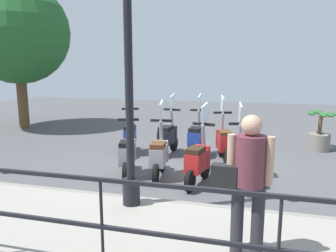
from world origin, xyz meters
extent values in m
plane|color=#4C4C4F|center=(0.00, 0.00, 0.00)|extent=(28.00, 28.00, 0.00)
cube|color=gray|center=(-3.20, 0.00, 0.07)|extent=(2.20, 20.00, 0.15)
cube|color=gray|center=(-2.15, 0.00, 0.07)|extent=(0.10, 20.00, 0.15)
cube|color=black|center=(-4.20, 0.00, 1.20)|extent=(0.04, 16.00, 0.04)
cube|color=black|center=(-4.20, 0.00, 0.73)|extent=(0.04, 16.00, 0.04)
cylinder|color=black|center=(-4.20, 0.00, 0.68)|extent=(0.03, 0.03, 1.05)
cylinder|color=black|center=(-2.40, 0.40, 0.35)|extent=(0.26, 0.26, 0.40)
cylinder|color=black|center=(-2.40, 0.40, 2.35)|extent=(0.12, 0.12, 4.41)
cylinder|color=#28282D|center=(-3.38, -1.45, 0.56)|extent=(0.14, 0.14, 0.82)
cylinder|color=#28282D|center=(-3.37, -1.23, 0.56)|extent=(0.14, 0.14, 0.82)
cylinder|color=brown|center=(-3.38, -1.34, 1.25)|extent=(0.34, 0.34, 0.55)
sphere|color=tan|center=(-3.38, -1.34, 1.63)|extent=(0.22, 0.22, 0.22)
cylinder|color=tan|center=(-3.39, -1.54, 1.26)|extent=(0.09, 0.09, 0.52)
cylinder|color=tan|center=(-3.36, -1.14, 1.26)|extent=(0.09, 0.09, 0.52)
cube|color=black|center=(-3.41, -1.07, 1.07)|extent=(0.16, 0.29, 0.24)
cylinder|color=brown|center=(3.26, 6.75, 1.02)|extent=(0.36, 0.36, 2.05)
sphere|color=#235B28|center=(3.26, 6.75, 3.39)|extent=(3.59, 3.59, 3.59)
cylinder|color=slate|center=(2.46, -3.09, 0.23)|extent=(0.56, 0.56, 0.45)
cylinder|color=brown|center=(2.46, -3.09, 0.70)|extent=(0.10, 0.10, 0.50)
ellipsoid|color=#235B28|center=(2.71, -3.09, 1.00)|extent=(0.56, 0.16, 0.10)
ellipsoid|color=#235B28|center=(2.21, -3.09, 1.00)|extent=(0.56, 0.16, 0.10)
ellipsoid|color=#235B28|center=(2.46, -2.84, 1.00)|extent=(0.56, 0.16, 0.10)
ellipsoid|color=#235B28|center=(2.46, -3.34, 1.00)|extent=(0.56, 0.16, 0.10)
ellipsoid|color=#235B28|center=(2.64, -2.91, 1.00)|extent=(0.56, 0.16, 0.10)
ellipsoid|color=#235B28|center=(2.28, -3.27, 1.00)|extent=(0.56, 0.16, 0.10)
cylinder|color=black|center=(-0.28, -1.09, 0.20)|extent=(0.41, 0.14, 0.40)
cylinder|color=black|center=(-1.10, -1.23, 0.20)|extent=(0.41, 0.14, 0.40)
cube|color=navy|center=(-0.77, -1.17, 0.48)|extent=(0.64, 0.37, 0.36)
cube|color=navy|center=(-0.49, -1.13, 0.50)|extent=(0.17, 0.32, 0.44)
cube|color=#4C2D19|center=(-0.84, -1.18, 0.71)|extent=(0.44, 0.32, 0.10)
cylinder|color=gray|center=(-0.43, -1.12, 0.85)|extent=(0.19, 0.10, 0.55)
cube|color=black|center=(-0.43, -1.12, 1.13)|extent=(0.13, 0.44, 0.05)
cube|color=silver|center=(-0.37, -1.11, 1.33)|extent=(0.39, 0.09, 0.42)
cylinder|color=black|center=(-0.50, -0.46, 0.20)|extent=(0.41, 0.15, 0.40)
cylinder|color=black|center=(-1.31, -0.31, 0.20)|extent=(0.41, 0.15, 0.40)
cube|color=#B21E1E|center=(-0.99, -0.37, 0.48)|extent=(0.64, 0.39, 0.36)
cube|color=#B21E1E|center=(-0.71, -0.42, 0.50)|extent=(0.17, 0.32, 0.44)
cube|color=black|center=(-1.06, -0.36, 0.71)|extent=(0.44, 0.33, 0.10)
cylinder|color=gray|center=(-0.65, -0.44, 0.85)|extent=(0.19, 0.10, 0.55)
cube|color=black|center=(-0.65, -0.44, 1.13)|extent=(0.14, 0.44, 0.05)
cube|color=silver|center=(-0.59, -0.45, 1.33)|extent=(0.39, 0.10, 0.42)
cylinder|color=black|center=(-0.30, 0.50, 0.20)|extent=(0.41, 0.13, 0.40)
cylinder|color=black|center=(-1.12, 0.40, 0.20)|extent=(0.41, 0.13, 0.40)
cube|color=gray|center=(-0.79, 0.44, 0.48)|extent=(0.63, 0.35, 0.36)
cube|color=gray|center=(-0.50, 0.47, 0.50)|extent=(0.15, 0.31, 0.44)
cube|color=#4C2D19|center=(-0.86, 0.43, 0.71)|extent=(0.43, 0.31, 0.10)
cylinder|color=gray|center=(-0.45, 0.48, 0.85)|extent=(0.19, 0.09, 0.55)
cube|color=black|center=(-0.45, 0.48, 1.13)|extent=(0.11, 0.44, 0.05)
cube|color=silver|center=(-0.39, 0.48, 1.33)|extent=(0.39, 0.08, 0.42)
cylinder|color=black|center=(-0.36, 1.22, 0.20)|extent=(0.41, 0.18, 0.40)
cylinder|color=black|center=(-1.16, 1.00, 0.20)|extent=(0.41, 0.18, 0.40)
cube|color=gray|center=(-0.84, 1.09, 0.48)|extent=(0.65, 0.42, 0.36)
cube|color=gray|center=(-0.56, 1.16, 0.50)|extent=(0.19, 0.32, 0.44)
cube|color=black|center=(-0.91, 1.07, 0.71)|extent=(0.45, 0.35, 0.10)
cylinder|color=gray|center=(-0.50, 1.18, 0.85)|extent=(0.19, 0.11, 0.55)
cube|color=black|center=(-0.50, 1.18, 1.13)|extent=(0.17, 0.44, 0.05)
cube|color=silver|center=(-0.44, 1.19, 1.33)|extent=(0.38, 0.13, 0.42)
cylinder|color=black|center=(1.20, -0.60, 0.20)|extent=(0.41, 0.18, 0.40)
cylinder|color=black|center=(0.39, -0.81, 0.20)|extent=(0.41, 0.18, 0.40)
cube|color=#B21E1E|center=(0.71, -0.73, 0.48)|extent=(0.65, 0.42, 0.36)
cube|color=#B21E1E|center=(0.99, -0.65, 0.50)|extent=(0.19, 0.32, 0.44)
cube|color=#4C2D19|center=(0.64, -0.75, 0.71)|extent=(0.45, 0.35, 0.10)
cylinder|color=gray|center=(1.05, -0.64, 0.85)|extent=(0.19, 0.11, 0.55)
cube|color=black|center=(1.05, -0.64, 1.13)|extent=(0.17, 0.44, 0.05)
cube|color=silver|center=(1.11, -0.62, 1.33)|extent=(0.38, 0.13, 0.42)
cylinder|color=black|center=(1.49, -0.03, 0.20)|extent=(0.40, 0.10, 0.40)
cylinder|color=black|center=(0.66, 0.01, 0.20)|extent=(0.40, 0.10, 0.40)
cube|color=navy|center=(0.99, 0.00, 0.48)|extent=(0.61, 0.31, 0.36)
cube|color=navy|center=(1.28, -0.02, 0.50)|extent=(0.14, 0.31, 0.44)
cube|color=black|center=(0.92, 0.00, 0.71)|extent=(0.41, 0.28, 0.10)
cylinder|color=gray|center=(1.34, -0.02, 0.85)|extent=(0.19, 0.08, 0.55)
cube|color=black|center=(1.34, -0.02, 1.13)|extent=(0.08, 0.44, 0.05)
cube|color=silver|center=(1.40, -0.02, 1.33)|extent=(0.39, 0.05, 0.42)
cylinder|color=black|center=(1.43, 0.66, 0.20)|extent=(0.41, 0.13, 0.40)
cylinder|color=black|center=(0.61, 0.77, 0.20)|extent=(0.41, 0.13, 0.40)
cube|color=black|center=(0.93, 0.72, 0.48)|extent=(0.63, 0.36, 0.36)
cube|color=black|center=(1.22, 0.69, 0.50)|extent=(0.16, 0.31, 0.44)
cube|color=black|center=(0.86, 0.73, 0.71)|extent=(0.43, 0.31, 0.10)
cylinder|color=gray|center=(1.28, 0.68, 0.85)|extent=(0.19, 0.09, 0.55)
cube|color=black|center=(1.28, 0.68, 1.13)|extent=(0.12, 0.44, 0.05)
cube|color=silver|center=(1.34, 0.67, 1.33)|extent=(0.39, 0.08, 0.42)
cylinder|color=black|center=(1.30, 1.82, 0.20)|extent=(0.41, 0.20, 0.40)
cylinder|color=black|center=(0.51, 1.57, 0.20)|extent=(0.41, 0.20, 0.40)
cube|color=navy|center=(0.82, 1.67, 0.48)|extent=(0.66, 0.45, 0.36)
cube|color=navy|center=(1.10, 1.76, 0.50)|extent=(0.20, 0.32, 0.44)
cube|color=black|center=(0.75, 1.65, 0.71)|extent=(0.46, 0.37, 0.10)
cylinder|color=gray|center=(1.16, 1.78, 0.85)|extent=(0.20, 0.12, 0.55)
cube|color=black|center=(1.16, 1.78, 1.13)|extent=(0.19, 0.44, 0.05)
cube|color=silver|center=(1.21, 1.80, 1.33)|extent=(0.38, 0.14, 0.42)
camera|label=1|loc=(-6.84, -1.34, 2.24)|focal=35.00mm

